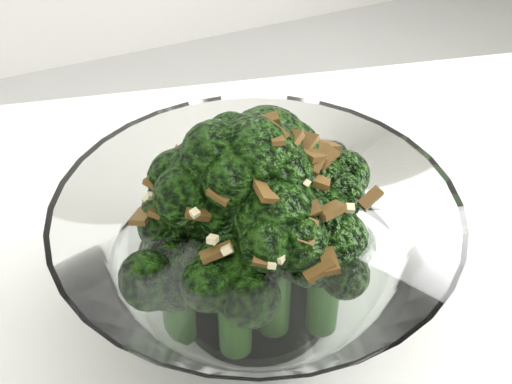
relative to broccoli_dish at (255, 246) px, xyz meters
name	(u,v)px	position (x,y,z in m)	size (l,w,h in m)	color
broccoli_dish	(255,246)	(0.00, 0.00, 0.00)	(0.23, 0.23, 0.14)	white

